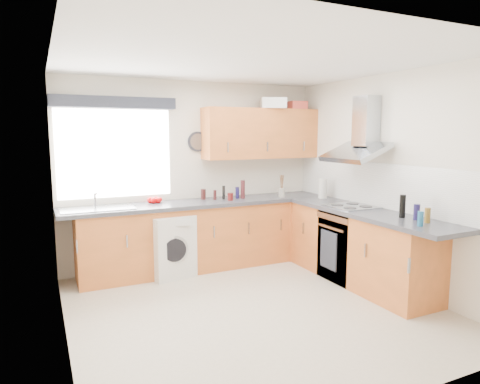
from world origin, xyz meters
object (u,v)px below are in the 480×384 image
oven (350,245)px  upper_cabinets (261,134)px  washing_machine (169,245)px  extractor_hood (360,136)px

oven → upper_cabinets: (-0.55, 1.32, 1.38)m
oven → washing_machine: bearing=151.1°
oven → washing_machine: oven is taller
oven → upper_cabinets: upper_cabinets is taller
oven → extractor_hood: extractor_hood is taller
extractor_hood → washing_machine: 2.74m
upper_cabinets → washing_machine: 2.03m
upper_cabinets → washing_machine: size_ratio=2.16×
extractor_hood → oven: bearing=180.0°
extractor_hood → washing_machine: extractor_hood is taller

